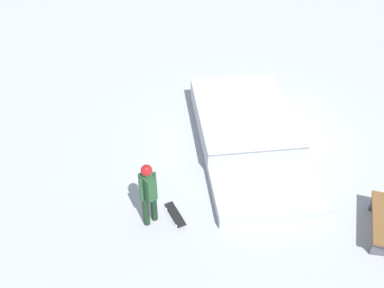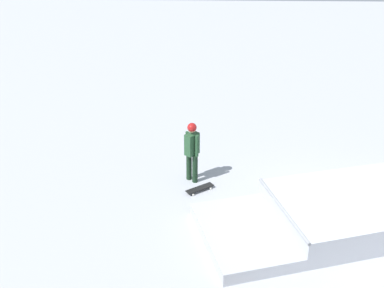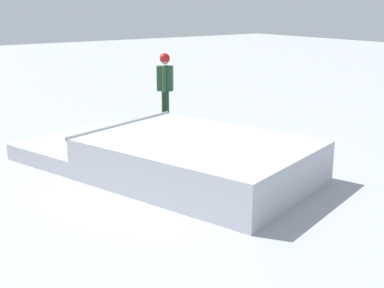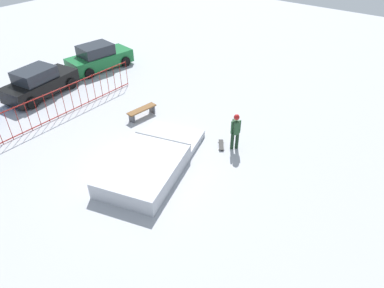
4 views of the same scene
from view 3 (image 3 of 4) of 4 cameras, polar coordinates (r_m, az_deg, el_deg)
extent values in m
plane|color=#A8AAB2|center=(8.67, -2.43, -3.85)|extent=(60.00, 60.00, 0.00)
cube|color=#B0B3BB|center=(8.46, 0.86, -1.86)|extent=(4.19, 3.52, 0.70)
cube|color=#B0B3BB|center=(10.29, -11.29, -0.13)|extent=(2.47, 3.01, 0.30)
cylinder|color=gray|center=(9.51, -7.87, 2.16)|extent=(0.82, 2.51, 0.08)
cylinder|color=black|center=(12.61, -2.93, 4.26)|extent=(0.15, 0.15, 0.82)
cylinder|color=black|center=(12.39, -3.07, 4.06)|extent=(0.15, 0.15, 0.82)
cube|color=#264C2D|center=(12.38, -3.05, 7.39)|extent=(0.41, 0.43, 0.60)
cylinder|color=#264C2D|center=(12.55, -2.94, 7.50)|extent=(0.09, 0.09, 0.60)
cylinder|color=#264C2D|center=(12.21, -3.16, 7.27)|extent=(0.09, 0.09, 0.60)
sphere|color=tan|center=(12.32, -3.08, 9.46)|extent=(0.22, 0.22, 0.22)
sphere|color=#A51919|center=(12.32, -3.08, 9.60)|extent=(0.25, 0.25, 0.25)
cube|color=black|center=(12.11, -4.52, 2.16)|extent=(0.77, 0.63, 0.02)
cylinder|color=silver|center=(12.12, -3.08, 1.95)|extent=(0.06, 0.06, 0.06)
cylinder|color=silver|center=(11.91, -3.49, 1.70)|extent=(0.06, 0.06, 0.06)
cylinder|color=silver|center=(12.33, -5.51, 2.14)|extent=(0.06, 0.06, 0.06)
cylinder|color=silver|center=(12.13, -5.94, 1.89)|extent=(0.06, 0.06, 0.06)
camera|label=1|loc=(18.17, -23.22, 30.64)|focal=41.65mm
camera|label=2|loc=(11.59, -66.65, 26.53)|focal=44.34mm
camera|label=4|loc=(13.99, 64.28, 33.52)|focal=31.86mm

